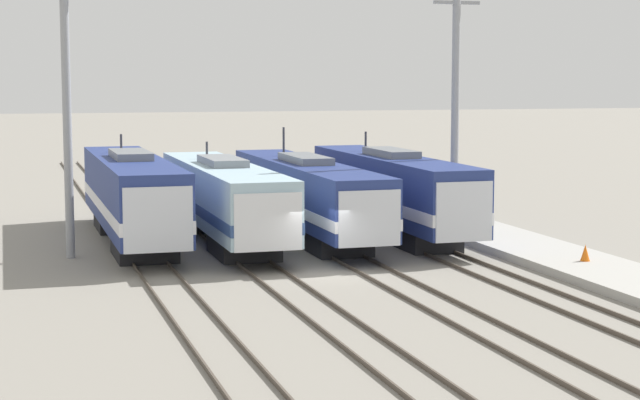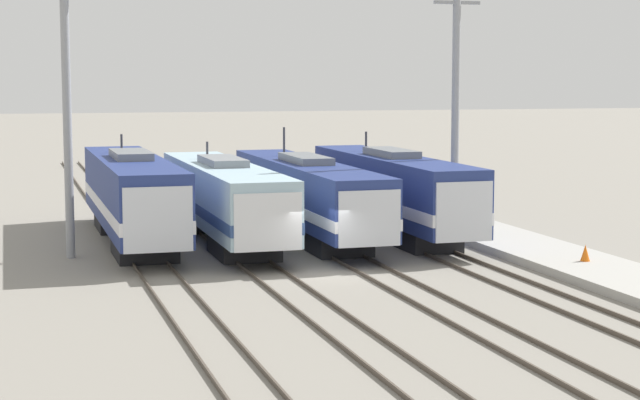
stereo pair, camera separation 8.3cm
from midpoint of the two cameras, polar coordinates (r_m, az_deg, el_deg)
name	(u,v)px [view 1 (the left image)]	position (r m, az deg, el deg)	size (l,w,h in m)	color
ground_plane	(323,274)	(42.83, 0.08, -3.97)	(400.00, 400.00, 0.00)	gray
rail_pair_far_left	(164,281)	(41.48, -8.37, -4.28)	(1.51, 120.00, 0.15)	#4C4238
rail_pair_center_left	(271,275)	(42.27, -2.67, -4.02)	(1.51, 120.00, 0.15)	#4C4238
rail_pair_center_right	(373,270)	(43.46, 2.76, -3.72)	(1.51, 120.00, 0.15)	#4C4238
rail_pair_far_right	(468,264)	(45.01, 7.86, -3.42)	(1.51, 120.00, 0.15)	#4C4238
locomotive_far_left	(132,197)	(50.97, -10.02, 0.17)	(3.03, 18.30, 4.96)	black
locomotive_center_left	(225,199)	(50.67, -5.13, 0.03)	(3.05, 18.27, 4.56)	#232326
locomotive_center_right	(308,196)	(52.16, -0.68, 0.24)	(2.92, 19.29, 5.21)	black
locomotive_far_right	(394,192)	(52.86, 3.92, 0.44)	(2.81, 17.74, 4.97)	black
catenary_tower_left	(67,106)	(47.25, -13.40, 4.89)	(2.32, 0.38, 12.88)	gray
catenary_tower_right	(455,103)	(51.51, 7.18, 5.14)	(2.32, 0.38, 12.88)	gray
platform	(558,257)	(46.85, 12.51, -3.00)	(4.00, 120.00, 0.34)	#A8A59E
traffic_cone	(585,253)	(45.08, 13.91, -2.75)	(0.40, 0.40, 0.67)	orange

